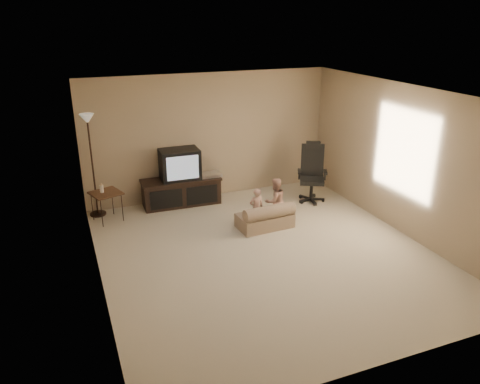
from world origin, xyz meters
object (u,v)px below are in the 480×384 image
(tv_stand, at_px, (181,182))
(toddler_left, at_px, (256,208))
(floor_lamp, at_px, (90,143))
(child_sofa, at_px, (266,218))
(toddler_right, at_px, (275,201))
(side_table, at_px, (105,193))
(office_chair, at_px, (312,180))

(tv_stand, distance_m, toddler_left, 1.81)
(floor_lamp, xyz_separation_m, child_sofa, (2.69, -1.70, -1.21))
(tv_stand, bearing_deg, toddler_right, -46.83)
(side_table, distance_m, child_sofa, 2.91)
(side_table, relative_size, child_sofa, 0.76)
(side_table, relative_size, toddler_left, 1.02)
(toddler_right, bearing_deg, office_chair, -155.70)
(toddler_left, relative_size, toddler_right, 0.86)
(floor_lamp, xyz_separation_m, toddler_left, (2.55, -1.60, -1.03))
(office_chair, xyz_separation_m, child_sofa, (-1.40, -0.87, -0.24))
(office_chair, bearing_deg, toddler_right, -120.44)
(toddler_left, bearing_deg, office_chair, -155.16)
(office_chair, bearing_deg, toddler_left, -125.91)
(office_chair, height_order, toddler_right, office_chair)
(child_sofa, distance_m, toddler_left, 0.25)
(toddler_left, height_order, toddler_right, toddler_right)
(tv_stand, bearing_deg, child_sofa, -54.80)
(child_sofa, distance_m, toddler_right, 0.36)
(side_table, xyz_separation_m, floor_lamp, (-0.14, 0.34, 0.86))
(tv_stand, bearing_deg, side_table, -167.43)
(office_chair, distance_m, floor_lamp, 4.29)
(floor_lamp, bearing_deg, toddler_right, -27.94)
(child_sofa, height_order, toddler_right, toddler_right)
(floor_lamp, distance_m, toddler_left, 3.18)
(toddler_left, distance_m, toddler_right, 0.39)
(floor_lamp, relative_size, toddler_left, 2.64)
(child_sofa, height_order, toddler_left, toddler_left)
(office_chair, bearing_deg, child_sofa, -120.63)
(tv_stand, xyz_separation_m, child_sofa, (1.08, -1.64, -0.28))
(tv_stand, relative_size, side_table, 2.13)
(side_table, height_order, child_sofa, side_table)
(tv_stand, bearing_deg, office_chair, -15.52)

